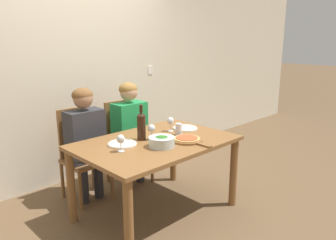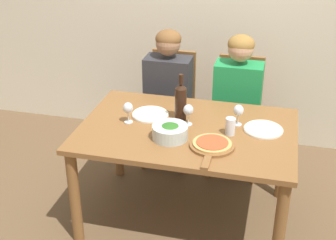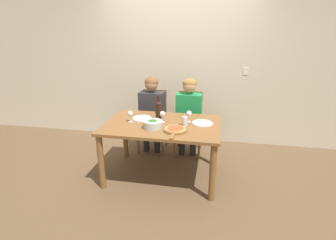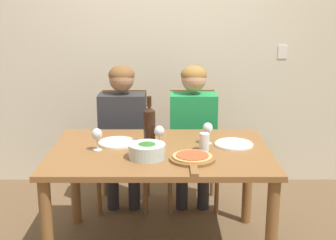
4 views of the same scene
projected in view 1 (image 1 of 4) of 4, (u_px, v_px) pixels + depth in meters
ground_plane at (157, 212)px, 3.27m from camera, size 40.00×40.00×0.00m
back_wall at (79, 68)px, 3.88m from camera, size 10.00×0.06×2.70m
dining_table at (156, 151)px, 3.12m from camera, size 1.47×0.99×0.75m
chair_left at (82, 152)px, 3.51m from camera, size 0.42×0.42×0.97m
chair_right at (125, 140)px, 3.91m from camera, size 0.42×0.42×0.97m
person_woman at (86, 134)px, 3.38m from camera, size 0.47×0.51×1.21m
person_man at (130, 124)px, 3.77m from camera, size 0.47×0.51×1.21m
wine_bottle at (141, 125)px, 3.09m from camera, size 0.08×0.08×0.34m
broccoli_bowl at (162, 142)px, 2.91m from camera, size 0.24×0.24×0.10m
dinner_plate_left at (122, 144)px, 2.97m from camera, size 0.27×0.27×0.02m
dinner_plate_right at (185, 128)px, 3.49m from camera, size 0.27×0.27×0.02m
pizza_on_board at (188, 140)px, 3.07m from camera, size 0.29×0.43×0.04m
wine_glass_left at (121, 140)px, 2.77m from camera, size 0.07×0.07×0.15m
wine_glass_right at (171, 122)px, 3.38m from camera, size 0.07×0.07×0.15m
wine_glass_centre at (152, 129)px, 3.10m from camera, size 0.07×0.07×0.15m
water_tumbler at (179, 129)px, 3.26m from camera, size 0.07×0.07×0.12m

